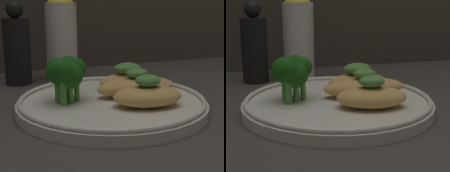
% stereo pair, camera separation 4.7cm
% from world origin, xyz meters
% --- Properties ---
extents(ground_plane, '(1.80, 1.80, 0.01)m').
position_xyz_m(ground_plane, '(0.00, 0.00, -0.01)').
color(ground_plane, '#3D3833').
extents(plate, '(0.26, 0.26, 0.02)m').
position_xyz_m(plate, '(0.00, 0.00, 0.01)').
color(plate, silver).
rests_on(plate, ground_plane).
extents(grilled_meat_front, '(0.10, 0.07, 0.04)m').
position_xyz_m(grilled_meat_front, '(0.03, -0.04, 0.03)').
color(grilled_meat_front, tan).
rests_on(grilled_meat_front, plate).
extents(grilled_meat_middle, '(0.12, 0.05, 0.04)m').
position_xyz_m(grilled_meat_middle, '(0.04, 0.01, 0.03)').
color(grilled_meat_middle, tan).
rests_on(grilled_meat_middle, plate).
extents(grilled_meat_back, '(0.09, 0.05, 0.04)m').
position_xyz_m(grilled_meat_back, '(0.05, 0.05, 0.03)').
color(grilled_meat_back, tan).
rests_on(grilled_meat_back, plate).
extents(broccoli_bunch, '(0.06, 0.06, 0.06)m').
position_xyz_m(broccoli_bunch, '(-0.06, 0.01, 0.06)').
color(broccoli_bunch, '#4C8E38').
rests_on(broccoli_bunch, plate).
extents(sauce_bottle, '(0.06, 0.06, 0.18)m').
position_xyz_m(sauce_bottle, '(-0.02, 0.20, 0.08)').
color(sauce_bottle, white).
rests_on(sauce_bottle, ground_plane).
extents(pepper_grinder, '(0.05, 0.05, 0.15)m').
position_xyz_m(pepper_grinder, '(-0.10, 0.20, 0.07)').
color(pepper_grinder, black).
rests_on(pepper_grinder, ground_plane).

